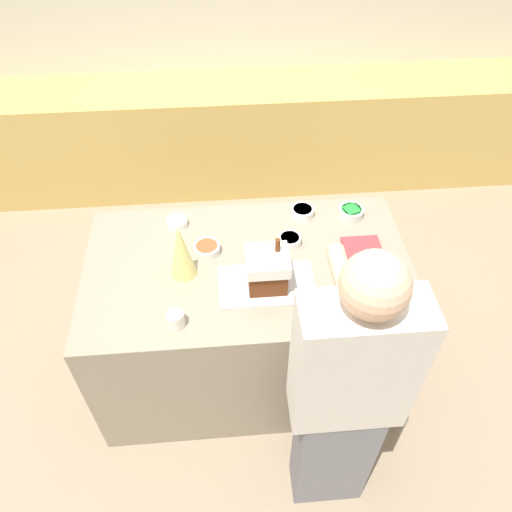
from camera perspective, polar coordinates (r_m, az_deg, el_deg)
name	(u,v)px	position (r m, az deg, el deg)	size (l,w,h in m)	color
ground_plane	(250,363)	(3.23, -0.74, -12.12)	(12.00, 12.00, 0.00)	gray
wall_back	(226,14)	(4.21, -3.45, 25.87)	(8.00, 0.05, 2.60)	beige
back_cabinet_block	(232,136)	(4.30, -2.76, 13.58)	(6.00, 0.60, 0.89)	tan
kitchen_island	(249,320)	(2.85, -0.82, -7.27)	(1.65, 0.95, 0.91)	gray
baking_tray	(267,284)	(2.41, 1.24, -3.23)	(0.46, 0.27, 0.01)	silver
gingerbread_house	(267,269)	(2.33, 1.29, -1.53)	(0.20, 0.19, 0.26)	#5B2D14
decorative_tree	(181,251)	(2.38, -8.58, 0.58)	(0.13, 0.13, 0.31)	#DBD675
candy_bowl_near_tray_right	(302,211)	(2.77, 5.33, 5.09)	(0.13, 0.13, 0.05)	white
candy_bowl_near_tray_left	(290,240)	(2.60, 3.88, 1.86)	(0.12, 0.12, 0.04)	white
candy_bowl_far_left	(207,248)	(2.56, -5.64, 0.89)	(0.14, 0.14, 0.04)	white
candy_bowl_behind_tray	(351,212)	(2.80, 10.81, 4.99)	(0.14, 0.14, 0.05)	silver
candy_bowl_front_corner	(177,222)	(2.73, -9.02, 3.86)	(0.11, 0.11, 0.04)	white
cookbook	(363,249)	(2.62, 12.08, 0.78)	(0.20, 0.18, 0.02)	#B23338
mug	(176,319)	(2.26, -9.18, -7.17)	(0.08, 0.08, 0.08)	white
person	(345,400)	(2.13, 10.09, -15.88)	(0.45, 0.56, 1.71)	slate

